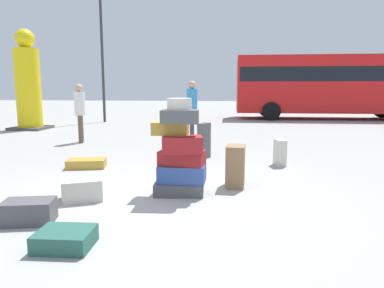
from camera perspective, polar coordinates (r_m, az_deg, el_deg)
ground_plane at (r=5.16m, az=-5.42°, el=-8.60°), size 80.00×80.00×0.00m
suitcase_tower at (r=5.15m, az=-1.94°, el=-1.79°), size 0.78×0.61×1.42m
suitcase_brown_foreground_far at (r=5.65m, az=7.01°, el=-3.57°), size 0.32×0.44×0.66m
suitcase_charcoal_white_trunk at (r=4.60m, az=-24.80°, el=-9.85°), size 0.63×0.46×0.27m
suitcase_teal_foreground_near at (r=3.81m, az=-19.78°, el=-14.20°), size 0.55×0.45×0.18m
suitcase_cream_right_side at (r=5.24m, az=-17.26°, el=-6.97°), size 0.66×0.61×0.30m
suitcase_charcoal_behind_tower at (r=7.88m, az=1.94°, el=0.51°), size 0.29×0.38×0.79m
suitcase_tan_left_side at (r=7.31m, az=-16.64°, el=-3.00°), size 0.80×0.58×0.17m
suitcase_cream_upright_blue at (r=7.38m, az=13.99°, el=-1.37°), size 0.24×0.33×0.53m
person_bearded_onlooker at (r=9.95m, az=0.00°, el=6.08°), size 0.30×0.34×1.76m
person_tourist_with_camera at (r=10.65m, az=-17.63°, el=5.53°), size 0.30×0.33×1.67m
yellow_dummy_statue at (r=14.91m, az=-24.91°, el=8.52°), size 1.27×1.27×3.73m
parked_bus at (r=19.52m, az=21.49°, el=9.16°), size 9.46×2.76×3.15m
lamp_post at (r=17.23m, az=-14.41°, el=17.46°), size 0.36×0.36×6.46m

